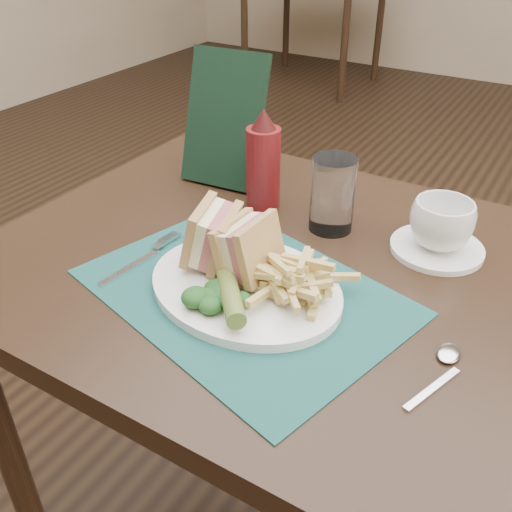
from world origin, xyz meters
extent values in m
plane|color=black|center=(0.00, 0.00, 0.00)|extent=(7.00, 7.00, 0.00)
cube|color=#164844|center=(0.01, -0.61, 0.75)|extent=(0.52, 0.43, 0.00)
cylinder|color=#536727|center=(0.03, -0.67, 0.79)|extent=(0.10, 0.11, 0.03)
cylinder|color=white|center=(0.22, -0.35, 0.76)|extent=(0.18, 0.18, 0.01)
imported|color=white|center=(0.22, -0.35, 0.80)|extent=(0.12, 0.12, 0.08)
cylinder|color=silver|center=(0.04, -0.37, 0.81)|extent=(0.09, 0.09, 0.13)
cube|color=black|center=(-0.22, -0.30, 0.87)|extent=(0.16, 0.11, 0.25)
camera|label=1|loc=(0.38, -1.18, 1.25)|focal=40.00mm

